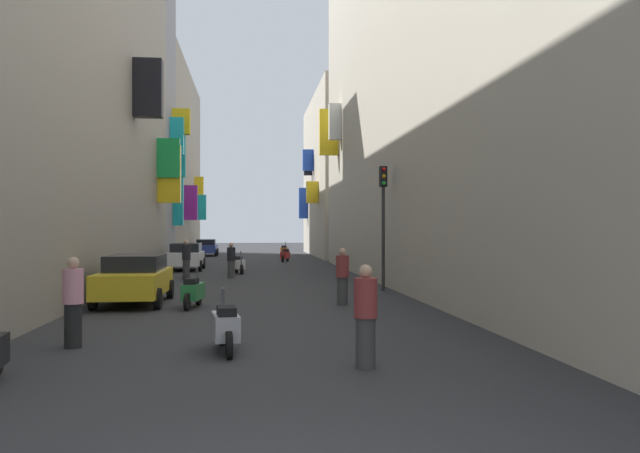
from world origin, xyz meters
name	(u,v)px	position (x,y,z in m)	size (l,w,h in m)	color
ground_plane	(254,272)	(0.00, 30.00, 0.00)	(140.00, 140.00, 0.00)	#2D2D30
building_left_mid_a	(121,111)	(-7.97, 36.74, 9.35)	(7.07, 4.81, 18.73)	gray
building_left_mid_b	(152,165)	(-7.99, 49.57, 7.37)	(7.33, 20.86, 14.74)	#9E9384
building_right_near	(472,35)	(8.00, 19.69, 9.44)	(7.10, 39.37, 18.89)	#BCB29E
building_right_mid_b	(348,177)	(7.99, 50.68, 6.63)	(6.92, 18.64, 13.27)	#BCB29E
parked_car_white	(186,256)	(-3.67, 32.07, 0.77)	(1.90, 3.91, 1.45)	white
parked_car_yellow	(135,278)	(-3.64, 16.14, 0.77)	(1.93, 4.34, 1.45)	gold
parked_car_blue	(206,247)	(-3.81, 50.94, 0.73)	(1.87, 4.12, 1.36)	navy
scooter_silver	(226,327)	(-0.66, 8.12, 0.46)	(0.57, 1.86, 1.13)	#ADADB2
scooter_orange	(284,250)	(2.62, 50.37, 0.46)	(0.70, 1.87, 1.13)	orange
scooter_red	(285,255)	(2.15, 40.34, 0.46)	(0.73, 1.73, 1.13)	red
scooter_green	(193,292)	(-1.82, 14.90, 0.46)	(0.60, 1.88, 1.13)	#287F3D
scooter_white	(239,264)	(-0.77, 29.03, 0.46)	(0.66, 1.86, 1.13)	silver
pedestrian_crossing	(73,302)	(-3.53, 8.85, 0.85)	(0.50, 0.50, 1.71)	black
pedestrian_near_left	(186,259)	(-3.03, 25.64, 0.88)	(0.53, 0.53, 1.75)	#323232
pedestrian_near_right	(342,277)	(2.49, 15.17, 0.83)	(0.48, 0.48, 1.68)	#3E3E3E
pedestrian_mid_street	(231,261)	(-1.07, 26.03, 0.80)	(0.50, 0.50, 1.61)	#3E3E3E
pedestrian_far_away	(366,316)	(1.63, 6.50, 0.83)	(0.50, 0.50, 1.67)	#3C3C3C
traffic_light_near_corner	(383,206)	(4.58, 19.42, 3.05)	(0.26, 0.34, 4.51)	#2D2D2D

